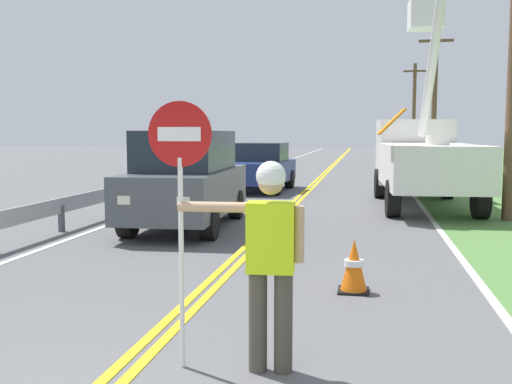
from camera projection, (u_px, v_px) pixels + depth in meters
name	position (u px, v px, depth m)	size (l,w,h in m)	color
centerline_yellow_left	(309.00, 186.00, 22.50)	(0.11, 110.00, 0.01)	yellow
centerline_yellow_right	(314.00, 186.00, 22.47)	(0.11, 110.00, 0.01)	yellow
edge_line_right	(408.00, 188.00, 21.82)	(0.12, 110.00, 0.01)	silver
edge_line_left	(221.00, 185.00, 23.15)	(0.12, 110.00, 0.01)	silver
flagger_worker	(269.00, 253.00, 4.96)	(1.09, 0.26, 1.83)	#474238
stop_sign_paddle	(180.00, 174.00, 4.99)	(0.56, 0.04, 2.33)	silver
utility_bucket_truck	(422.00, 155.00, 16.54)	(2.67, 6.91, 5.74)	white
oncoming_suv_nearest	(187.00, 179.00, 12.69)	(2.06, 4.67, 2.10)	#4C5156
oncoming_sedan_second	(261.00, 167.00, 20.71)	(2.07, 4.18, 1.70)	navy
utility_pole_mid	(434.00, 97.00, 31.38)	(1.80, 0.28, 7.54)	brown
utility_pole_far	(414.00, 109.00, 46.38)	(1.80, 0.28, 7.50)	brown
traffic_cone_lead	(354.00, 266.00, 7.56)	(0.40, 0.40, 0.70)	orange
guardrail_left_shoulder	(157.00, 184.00, 17.75)	(0.10, 32.00, 0.71)	#9EA0A3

